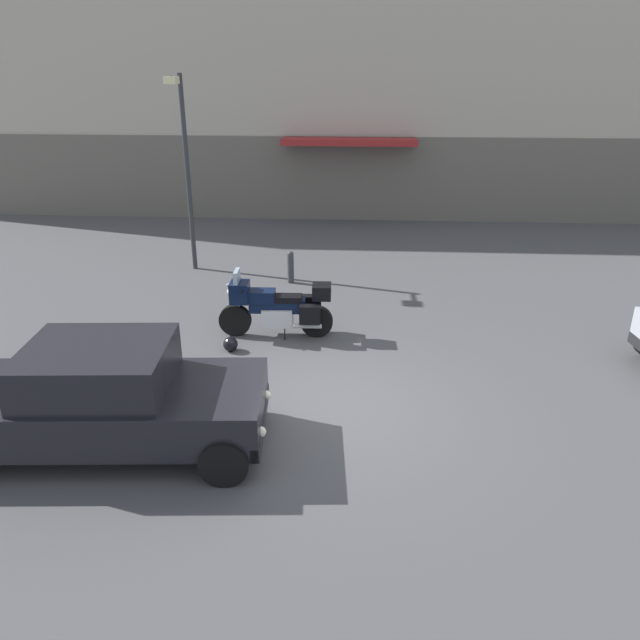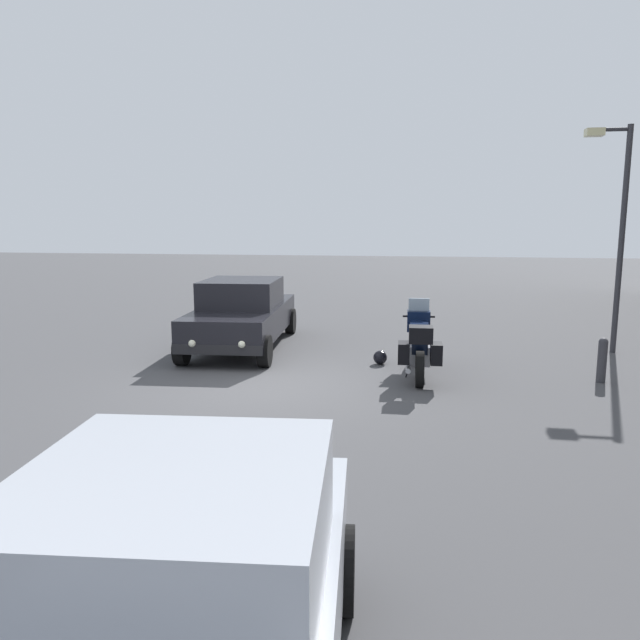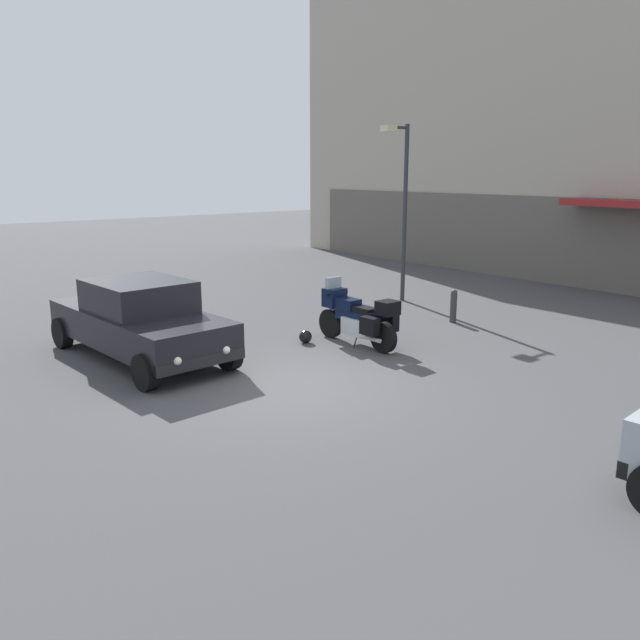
# 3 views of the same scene
# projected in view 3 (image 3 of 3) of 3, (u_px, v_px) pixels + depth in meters

# --- Properties ---
(ground_plane) EXTENTS (80.00, 80.00, 0.00)m
(ground_plane) POSITION_uv_depth(u_px,v_px,m) (282.00, 385.00, 10.89)
(ground_plane) COLOR #424244
(motorcycle) EXTENTS (2.26, 0.77, 1.36)m
(motorcycle) POSITION_uv_depth(u_px,v_px,m) (357.00, 317.00, 13.26)
(motorcycle) COLOR black
(motorcycle) RESTS_ON ground
(helmet) EXTENTS (0.28, 0.28, 0.28)m
(helmet) POSITION_uv_depth(u_px,v_px,m) (305.00, 337.00, 13.52)
(helmet) COLOR black
(helmet) RESTS_ON ground
(car_sedan_far) EXTENTS (4.67, 2.20, 1.56)m
(car_sedan_far) POSITION_uv_depth(u_px,v_px,m) (139.00, 319.00, 12.28)
(car_sedan_far) COLOR black
(car_sedan_far) RESTS_ON ground
(streetlamp_curbside) EXTENTS (0.28, 0.94, 4.83)m
(streetlamp_curbside) POSITION_uv_depth(u_px,v_px,m) (402.00, 196.00, 17.30)
(streetlamp_curbside) COLOR #2D2D33
(streetlamp_curbside) RESTS_ON ground
(bollard_curbside) EXTENTS (0.16, 0.16, 0.81)m
(bollard_curbside) POSITION_uv_depth(u_px,v_px,m) (453.00, 305.00, 15.34)
(bollard_curbside) COLOR #333338
(bollard_curbside) RESTS_ON ground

